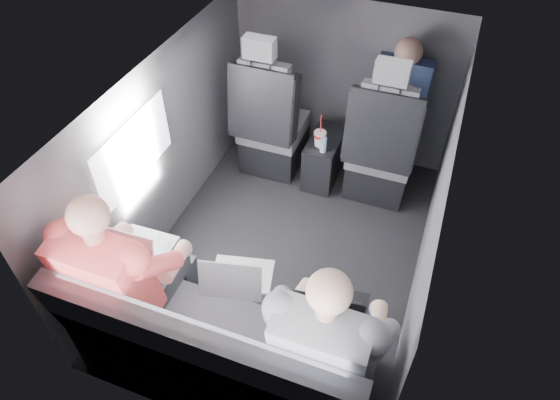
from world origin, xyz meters
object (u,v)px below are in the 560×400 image
at_px(water_bottle, 323,144).
at_px(passenger_rear_left, 127,274).
at_px(passenger_rear_right, 328,341).
at_px(laptop_white, 139,247).
at_px(rear_bench, 220,356).
at_px(laptop_black, 331,310).
at_px(front_seat_left, 271,129).
at_px(passenger_front_right, 400,98).
at_px(front_seat_right, 381,154).
at_px(center_console, 324,158).
at_px(laptop_silver, 238,277).
at_px(soda_cup, 320,138).

distance_m(water_bottle, passenger_rear_left, 1.79).
bearing_deg(passenger_rear_right, laptop_white, 170.25).
height_order(rear_bench, laptop_black, rear_bench).
bearing_deg(rear_bench, laptop_black, 27.94).
xyz_separation_m(water_bottle, passenger_rear_right, (0.53, -1.68, 0.18)).
distance_m(front_seat_left, passenger_front_right, 1.03).
relative_size(laptop_white, passenger_rear_left, 0.25).
bearing_deg(laptop_black, passenger_rear_left, -170.53).
bearing_deg(passenger_rear_right, passenger_rear_left, -179.98).
bearing_deg(front_seat_right, water_bottle, -163.41).
bearing_deg(front_seat_right, rear_bench, -103.31).
bearing_deg(passenger_front_right, front_seat_right, -97.71).
bearing_deg(center_console, laptop_silver, -90.26).
distance_m(center_console, water_bottle, 0.31).
xyz_separation_m(rear_bench, passenger_rear_right, (0.55, 0.09, 0.34)).
distance_m(soda_cup, laptop_black, 1.65).
distance_m(soda_cup, laptop_silver, 1.54).
bearing_deg(passenger_rear_right, center_console, 106.68).
relative_size(water_bottle, passenger_front_right, 0.18).
xyz_separation_m(laptop_black, passenger_rear_right, (0.04, -0.18, 0.01)).
xyz_separation_m(laptop_black, passenger_front_right, (-0.03, 1.89, 0.11)).
xyz_separation_m(front_seat_left, passenger_rear_right, (1.00, -1.81, 0.25)).
relative_size(front_seat_right, passenger_front_right, 1.61).
bearing_deg(passenger_rear_left, passenger_front_right, 63.19).
distance_m(front_seat_left, laptop_silver, 1.68).
height_order(rear_bench, passenger_rear_right, passenger_rear_right).
bearing_deg(soda_cup, center_console, 80.96).
relative_size(front_seat_right, soda_cup, 4.41).
height_order(water_bottle, laptop_silver, laptop_silver).
bearing_deg(laptop_silver, soda_cup, 90.39).
xyz_separation_m(front_seat_left, soda_cup, (0.43, -0.07, 0.07)).
relative_size(front_seat_right, passenger_rear_left, 0.98).
bearing_deg(laptop_silver, laptop_black, -3.01).
distance_m(laptop_black, passenger_rear_right, 0.18).
bearing_deg(laptop_silver, rear_bench, -88.58).
bearing_deg(laptop_white, center_console, 69.48).
bearing_deg(front_seat_right, passenger_rear_left, -119.17).
height_order(water_bottle, passenger_front_right, passenger_front_right).
height_order(soda_cup, laptop_white, laptop_white).
relative_size(water_bottle, laptop_silver, 0.38).
bearing_deg(laptop_silver, center_console, 89.74).
bearing_deg(front_seat_right, passenger_front_right, 82.29).
relative_size(center_console, laptop_silver, 1.29).
bearing_deg(passenger_front_right, laptop_silver, -104.83).
bearing_deg(laptop_white, laptop_black, -1.12).
bearing_deg(rear_bench, center_console, 90.00).
bearing_deg(rear_bench, laptop_white, 154.39).
bearing_deg(laptop_white, water_bottle, 66.51).
height_order(laptop_white, laptop_silver, laptop_white).
bearing_deg(rear_bench, laptop_silver, 91.42).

